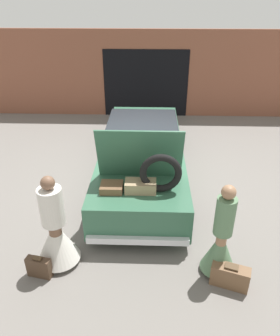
{
  "coord_description": "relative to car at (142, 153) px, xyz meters",
  "views": [
    {
      "loc": [
        0.18,
        -6.72,
        3.94
      ],
      "look_at": [
        0.0,
        -1.4,
        0.99
      ],
      "focal_mm": 35.0,
      "sensor_mm": 36.0,
      "label": 1
    }
  ],
  "objects": [
    {
      "name": "suitcase_beside_left_person",
      "position": [
        -1.49,
        -3.13,
        -0.42
      ],
      "size": [
        0.4,
        0.2,
        0.37
      ],
      "color": "#473323",
      "rests_on": "ground_plane"
    },
    {
      "name": "suitcase_beside_right_person",
      "position": [
        1.4,
        -3.21,
        -0.41
      ],
      "size": [
        0.59,
        0.37,
        0.39
      ],
      "color": "brown",
      "rests_on": "ground_plane"
    },
    {
      "name": "person_right",
      "position": [
        1.26,
        -2.94,
        -0.02
      ],
      "size": [
        0.55,
        0.55,
        1.59
      ],
      "rotation": [
        0.0,
        0.0,
        1.73
      ],
      "color": "#997051",
      "rests_on": "ground_plane"
    },
    {
      "name": "garage_wall_back",
      "position": [
        -0.0,
        4.26,
        0.8
      ],
      "size": [
        12.0,
        0.14,
        2.8
      ],
      "color": "brown",
      "rests_on": "ground_plane"
    },
    {
      "name": "ground_plane",
      "position": [
        -0.0,
        -0.0,
        -0.59
      ],
      "size": [
        40.0,
        40.0,
        0.0
      ],
      "primitive_type": "plane",
      "color": "slate"
    },
    {
      "name": "car",
      "position": [
        0.0,
        0.0,
        0.0
      ],
      "size": [
        1.83,
        5.2,
        1.86
      ],
      "color": "#336047",
      "rests_on": "ground_plane"
    },
    {
      "name": "person_left",
      "position": [
        -1.27,
        -2.81,
        -0.03
      ],
      "size": [
        0.69,
        0.69,
        1.6
      ],
      "rotation": [
        0.0,
        0.0,
        -1.5
      ],
      "color": "brown",
      "rests_on": "ground_plane"
    }
  ]
}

